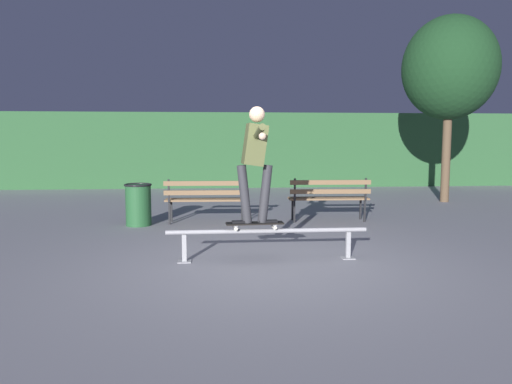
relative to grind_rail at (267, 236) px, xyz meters
name	(u,v)px	position (x,y,z in m)	size (l,w,h in m)	color
ground_plane	(269,265)	(0.00, -0.26, -0.34)	(90.00, 90.00, 0.00)	gray
hedge_backdrop	(234,150)	(0.00, 10.44, 0.93)	(24.00, 1.20, 2.52)	#2D5B33
grind_rail	(267,236)	(0.00, 0.00, 0.00)	(2.74, 0.18, 0.43)	#9E9EA3
skateboard	(255,224)	(-0.17, 0.00, 0.17)	(0.79, 0.24, 0.09)	black
skateboarder	(255,154)	(-0.17, 0.00, 1.11)	(0.62, 1.41, 1.56)	black
park_bench_leftmost	(206,196)	(-0.88, 2.99, 0.20)	(1.61, 0.47, 0.88)	black
park_bench_left_center	(329,195)	(1.57, 2.99, 0.20)	(1.61, 0.47, 0.88)	black
tree_far_right	(450,69)	(5.33, 5.78, 3.10)	(2.39, 2.39, 4.77)	brown
trash_can	(138,204)	(-2.16, 2.89, 0.08)	(0.52, 0.52, 0.80)	#23562D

